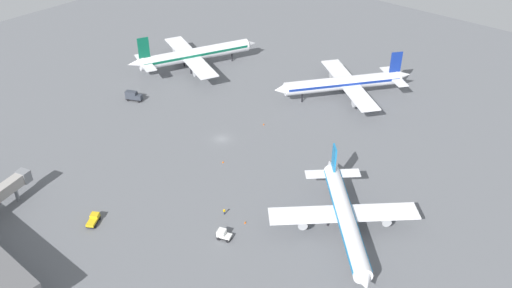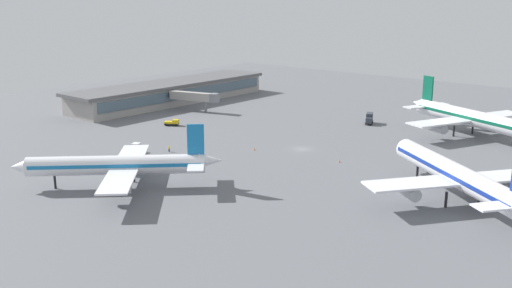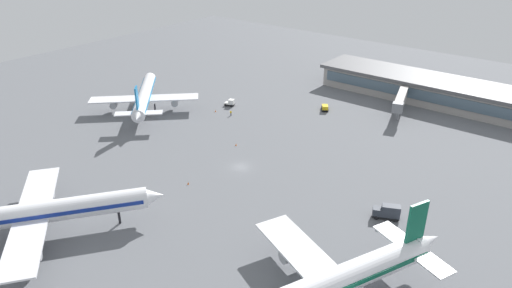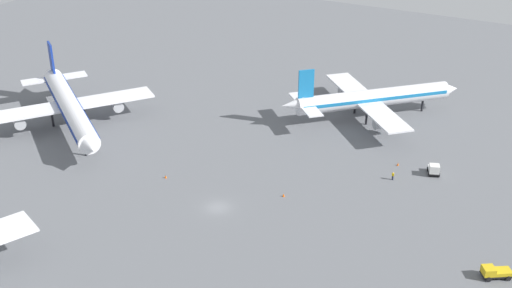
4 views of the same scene
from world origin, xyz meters
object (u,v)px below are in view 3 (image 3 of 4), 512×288
object	(u,v)px
safety_cone_near_gate	(215,111)
safety_cone_far_side	(236,145)
baggage_tug	(230,103)
airplane_at_gate	(145,96)
catering_truck	(387,212)
safety_cone_mid_apron	(188,183)
pushback_tractor	(325,107)
ground_crew_worker	(231,113)
airplane_taxiing	(326,286)
airplane_distant	(40,213)

from	to	relation	value
safety_cone_near_gate	safety_cone_far_side	bearing A→B (deg)	145.43
baggage_tug	airplane_at_gate	bearing A→B (deg)	-154.75
catering_truck	safety_cone_mid_apron	distance (m)	46.19
airplane_at_gate	safety_cone_far_side	bearing A→B (deg)	-137.22
pushback_tractor	safety_cone_near_gate	size ratio (longest dim) A/B	7.88
catering_truck	airplane_at_gate	bearing A→B (deg)	-30.95
ground_crew_worker	safety_cone_far_side	distance (m)	22.12
airplane_at_gate	airplane_taxiing	bearing A→B (deg)	-157.75
catering_truck	safety_cone_far_side	bearing A→B (deg)	-33.34
safety_cone_mid_apron	airplane_at_gate	bearing A→B (deg)	-28.86
airplane_at_gate	safety_cone_far_side	distance (m)	41.35
airplane_at_gate	pushback_tractor	size ratio (longest dim) A/B	7.35
pushback_tractor	catering_truck	size ratio (longest dim) A/B	0.80
airplane_taxiing	safety_cone_far_side	xyz separation A→B (m)	(50.88, -37.80, -5.24)
baggage_tug	catering_truck	distance (m)	75.02
ground_crew_worker	safety_cone_mid_apron	distance (m)	43.77
airplane_at_gate	safety_cone_mid_apron	xyz separation A→B (m)	(-45.72, 25.20, -4.55)
baggage_tug	airplane_distant	bearing A→B (deg)	-97.31
airplane_distant	baggage_tug	distance (m)	78.98
pushback_tractor	ground_crew_worker	bearing A→B (deg)	-76.23
airplane_at_gate	safety_cone_far_side	xyz separation A→B (m)	(-41.05, 2.11, -4.55)
airplane_at_gate	safety_cone_far_side	size ratio (longest dim) A/B	57.84
airplane_at_gate	pushback_tractor	distance (m)	59.51
baggage_tug	safety_cone_far_side	bearing A→B (deg)	-66.15
catering_truck	safety_cone_mid_apron	bearing A→B (deg)	-4.61
airplane_at_gate	safety_cone_near_gate	world-z (taller)	airplane_at_gate
safety_cone_near_gate	pushback_tractor	bearing A→B (deg)	-139.30
safety_cone_far_side	safety_cone_near_gate	bearing A→B (deg)	-34.57
pushback_tractor	safety_cone_mid_apron	size ratio (longest dim) A/B	7.88
airplane_distant	pushback_tractor	xyz separation A→B (m)	(-9.71, -93.32, -4.35)
airplane_taxiing	baggage_tug	distance (m)	93.90
baggage_tug	safety_cone_far_side	distance (m)	30.71
airplane_distant	safety_cone_near_gate	size ratio (longest dim) A/B	68.34
airplane_at_gate	ground_crew_worker	size ratio (longest dim) A/B	20.78
safety_cone_far_side	airplane_taxiing	bearing A→B (deg)	143.39
airplane_taxiing	safety_cone_far_side	bearing A→B (deg)	-103.25
safety_cone_far_side	ground_crew_worker	bearing A→B (deg)	-45.32
airplane_at_gate	ground_crew_worker	distance (m)	29.18
safety_cone_mid_apron	safety_cone_far_side	distance (m)	23.56
airplane_taxiing	catering_truck	world-z (taller)	airplane_taxiing
airplane_taxiing	airplane_distant	size ratio (longest dim) A/B	1.16
safety_cone_near_gate	safety_cone_far_side	distance (m)	26.23
airplane_at_gate	airplane_distant	size ratio (longest dim) A/B	0.85
airplane_taxiing	pushback_tractor	xyz separation A→B (m)	(45.01, -76.30, -4.57)
airplane_distant	ground_crew_worker	size ratio (longest dim) A/B	24.55
catering_truck	safety_cone_mid_apron	world-z (taller)	catering_truck
airplane_at_gate	safety_cone_far_side	world-z (taller)	airplane_at_gate
baggage_tug	safety_cone_far_side	size ratio (longest dim) A/B	6.10
safety_cone_far_side	airplane_distant	bearing A→B (deg)	85.99
airplane_distant	safety_cone_far_side	distance (m)	55.18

